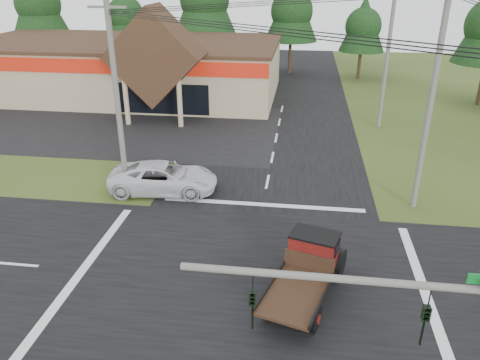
# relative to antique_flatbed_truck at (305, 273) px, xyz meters

# --- Properties ---
(ground) EXTENTS (120.00, 120.00, 0.00)m
(ground) POSITION_rel_antique_flatbed_truck_xyz_m (-2.27, 0.49, -1.14)
(ground) COLOR #304217
(ground) RESTS_ON ground
(road_ns) EXTENTS (12.00, 120.00, 0.02)m
(road_ns) POSITION_rel_antique_flatbed_truck_xyz_m (-2.27, 0.49, -1.13)
(road_ns) COLOR black
(road_ns) RESTS_ON ground
(road_ew) EXTENTS (120.00, 12.00, 0.02)m
(road_ew) POSITION_rel_antique_flatbed_truck_xyz_m (-2.27, 0.49, -1.12)
(road_ew) COLOR black
(road_ew) RESTS_ON ground
(parking_apron) EXTENTS (28.00, 14.00, 0.02)m
(parking_apron) POSITION_rel_antique_flatbed_truck_xyz_m (-16.27, 19.49, -1.12)
(parking_apron) COLOR black
(parking_apron) RESTS_ON ground
(cvs_building) EXTENTS (30.40, 18.20, 9.19)m
(cvs_building) POSITION_rel_antique_flatbed_truck_xyz_m (-17.97, 30.06, 1.64)
(cvs_building) COLOR tan
(cvs_building) RESTS_ON ground
(utility_pole_nw) EXTENTS (2.00, 0.30, 10.50)m
(utility_pole_nw) POSITION_rel_antique_flatbed_truck_xyz_m (-10.27, 8.49, 4.25)
(utility_pole_nw) COLOR #595651
(utility_pole_nw) RESTS_ON ground
(utility_pole_ne) EXTENTS (2.00, 0.30, 11.50)m
(utility_pole_ne) POSITION_rel_antique_flatbed_truck_xyz_m (5.73, 8.49, 4.75)
(utility_pole_ne) COLOR #595651
(utility_pole_ne) RESTS_ON ground
(utility_pole_n) EXTENTS (2.00, 0.30, 11.20)m
(utility_pole_n) POSITION_rel_antique_flatbed_truck_xyz_m (5.73, 22.49, 4.60)
(utility_pole_n) COLOR #595651
(utility_pole_n) RESTS_ON ground
(tree_row_a) EXTENTS (6.72, 6.72, 12.12)m
(tree_row_a) POSITION_rel_antique_flatbed_truck_xyz_m (-32.27, 40.49, 6.91)
(tree_row_a) COLOR #332316
(tree_row_a) RESTS_ON ground
(tree_row_b) EXTENTS (5.60, 5.60, 10.10)m
(tree_row_b) POSITION_rel_antique_flatbed_truck_xyz_m (-22.27, 42.49, 5.57)
(tree_row_b) COLOR #332316
(tree_row_b) RESTS_ON ground
(tree_row_d) EXTENTS (6.16, 6.16, 11.11)m
(tree_row_d) POSITION_rel_antique_flatbed_truck_xyz_m (-2.27, 42.49, 6.24)
(tree_row_d) COLOR #332316
(tree_row_d) RESTS_ON ground
(tree_row_e) EXTENTS (5.04, 5.04, 9.09)m
(tree_row_e) POSITION_rel_antique_flatbed_truck_xyz_m (5.73, 40.49, 4.90)
(tree_row_e) COLOR #332316
(tree_row_e) RESTS_ON ground
(antique_flatbed_truck) EXTENTS (3.55, 5.80, 2.27)m
(antique_flatbed_truck) POSITION_rel_antique_flatbed_truck_xyz_m (0.00, 0.00, 0.00)
(antique_flatbed_truck) COLOR #510F0B
(antique_flatbed_truck) RESTS_ON ground
(white_pickup) EXTENTS (6.27, 3.30, 1.68)m
(white_pickup) POSITION_rel_antique_flatbed_truck_xyz_m (-8.01, 8.46, -0.30)
(white_pickup) COLOR silver
(white_pickup) RESTS_ON ground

